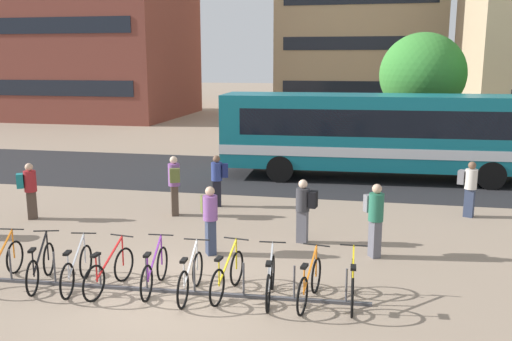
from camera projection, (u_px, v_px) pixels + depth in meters
ground at (175, 291)px, 10.72m from camera, size 200.00×200.00×0.00m
bus_lane_asphalt at (272, 174)px, 21.71m from camera, size 80.00×7.20×0.01m
city_bus at (384, 133)px, 20.55m from camera, size 12.11×3.00×3.20m
bike_rack at (171, 288)px, 10.65m from camera, size 7.72×0.40×0.70m
parked_bicycle_orange_0 at (2, 265)px, 11.08m from camera, size 0.52×1.72×0.99m
parked_bicycle_black_1 at (41, 267)px, 10.96m from camera, size 0.62×1.68×0.99m
parked_bicycle_silver_2 at (77, 270)px, 10.82m from camera, size 0.52×1.71×0.99m
parked_bicycle_red_3 at (109, 272)px, 10.69m from camera, size 0.52×1.71×0.99m
parked_bicycle_purple_4 at (155, 272)px, 10.71m from camera, size 0.52×1.72×0.99m
parked_bicycle_white_5 at (191, 277)px, 10.43m from camera, size 0.52×1.72×0.99m
parked_bicycle_yellow_6 at (227, 276)px, 10.49m from camera, size 0.52×1.71×0.99m
parked_bicycle_silver_7 at (270, 281)px, 10.27m from camera, size 0.52×1.72×0.99m
parked_bicycle_orange_8 at (310, 284)px, 10.12m from camera, size 0.52×1.71×0.99m
parked_bicycle_yellow_9 at (353, 285)px, 10.08m from camera, size 0.52×1.72×0.99m
commuter_olive_pack_0 at (210, 215)px, 12.64m from camera, size 0.54×0.61×1.63m
commuter_teal_pack_1 at (29, 187)px, 15.45m from camera, size 0.61×0.53×1.62m
commuter_grey_pack_2 at (375, 215)px, 12.44m from camera, size 0.53×0.61×1.73m
commuter_olive_pack_3 at (174, 182)px, 15.77m from camera, size 0.50×0.60×1.76m
commuter_grey_pack_4 at (469, 185)px, 15.68m from camera, size 0.60×0.50×1.63m
commuter_navy_pack_5 at (218, 177)px, 16.81m from camera, size 0.58×0.43×1.61m
commuter_black_pack_6 at (304, 207)px, 13.42m from camera, size 0.56×0.39×1.60m
street_tree_0 at (422, 75)px, 24.30m from camera, size 3.78×3.78×5.68m
building_centre_block at (360, 29)px, 50.43m from camera, size 14.31×11.12×14.67m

